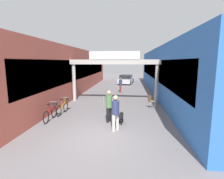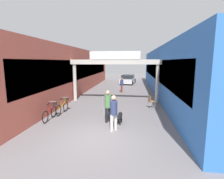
# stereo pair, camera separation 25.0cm
# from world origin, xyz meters

# --- Properties ---
(ground_plane) EXTENTS (80.00, 80.00, 0.00)m
(ground_plane) POSITION_xyz_m (0.00, 0.00, 0.00)
(ground_plane) COLOR slate
(storefront_left) EXTENTS (3.00, 26.00, 4.49)m
(storefront_left) POSITION_xyz_m (-5.09, 11.00, 2.24)
(storefront_left) COLOR #B25142
(storefront_left) RESTS_ON ground_plane
(storefront_right) EXTENTS (3.00, 26.00, 4.49)m
(storefront_right) POSITION_xyz_m (5.09, 11.00, 2.24)
(storefront_right) COLOR blue
(storefront_right) RESTS_ON ground_plane
(arcade_sign_gateway) EXTENTS (7.40, 0.47, 4.04)m
(arcade_sign_gateway) POSITION_xyz_m (0.00, 6.85, 2.87)
(arcade_sign_gateway) COLOR beige
(arcade_sign_gateway) RESTS_ON ground_plane
(pedestrian_with_dog) EXTENTS (0.47, 0.47, 1.73)m
(pedestrian_with_dog) POSITION_xyz_m (0.15, 1.97, 1.00)
(pedestrian_with_dog) COLOR black
(pedestrian_with_dog) RESTS_ON ground_plane
(pedestrian_companion) EXTENTS (0.48, 0.48, 1.70)m
(pedestrian_companion) POSITION_xyz_m (0.60, 0.80, 0.98)
(pedestrian_companion) COLOR silver
(pedestrian_companion) RESTS_ON ground_plane
(pedestrian_carrying_crate) EXTENTS (0.42, 0.42, 1.56)m
(pedestrian_carrying_crate) POSITION_xyz_m (0.26, 11.22, 0.89)
(pedestrian_carrying_crate) COLOR #99332D
(pedestrian_carrying_crate) RESTS_ON ground_plane
(dog_on_leash) EXTENTS (0.38, 0.77, 0.55)m
(dog_on_leash) POSITION_xyz_m (0.79, 1.83, 0.35)
(dog_on_leash) COLOR black
(dog_on_leash) RESTS_ON ground_plane
(bicycle_red_nearest) EXTENTS (0.46, 1.69, 0.98)m
(bicycle_red_nearest) POSITION_xyz_m (-3.14, 1.99, 0.44)
(bicycle_red_nearest) COLOR black
(bicycle_red_nearest) RESTS_ON ground_plane
(bicycle_orange_second) EXTENTS (0.46, 1.69, 0.98)m
(bicycle_orange_second) POSITION_xyz_m (-2.93, 3.25, 0.44)
(bicycle_orange_second) COLOR black
(bicycle_orange_second) RESTS_ON ground_plane
(bollard_post_metal) EXTENTS (0.10, 0.10, 1.11)m
(bollard_post_metal) POSITION_xyz_m (-0.37, 3.43, 0.56)
(bollard_post_metal) COLOR gray
(bollard_post_metal) RESTS_ON ground_plane
(cafe_chair_wood_nearer) EXTENTS (0.52, 0.52, 0.89)m
(cafe_chair_wood_nearer) POSITION_xyz_m (2.71, 5.17, 0.54)
(cafe_chair_wood_nearer) COLOR gray
(cafe_chair_wood_nearer) RESTS_ON ground_plane
(parked_car_white) EXTENTS (2.31, 4.21, 1.33)m
(parked_car_white) POSITION_xyz_m (0.68, 18.66, 0.64)
(parked_car_white) COLOR silver
(parked_car_white) RESTS_ON ground_plane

